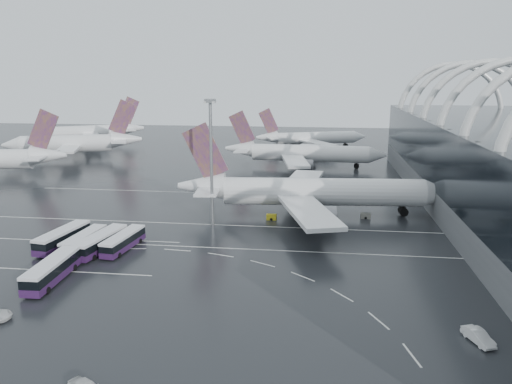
# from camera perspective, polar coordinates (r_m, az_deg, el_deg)

# --- Properties ---
(ground) EXTENTS (420.00, 420.00, 0.00)m
(ground) POSITION_cam_1_polar(r_m,az_deg,el_deg) (93.65, -2.81, -6.04)
(ground) COLOR black
(ground) RESTS_ON ground
(lane_marking_near) EXTENTS (120.00, 0.25, 0.01)m
(lane_marking_near) POSITION_cam_1_polar(r_m,az_deg,el_deg) (91.80, -3.03, -6.45)
(lane_marking_near) COLOR silver
(lane_marking_near) RESTS_ON ground
(lane_marking_mid) EXTENTS (120.00, 0.25, 0.01)m
(lane_marking_mid) POSITION_cam_1_polar(r_m,az_deg,el_deg) (104.88, -1.68, -3.87)
(lane_marking_mid) COLOR silver
(lane_marking_mid) RESTS_ON ground
(lane_marking_far) EXTENTS (120.00, 0.25, 0.01)m
(lane_marking_far) POSITION_cam_1_polar(r_m,az_deg,el_deg) (131.61, 0.19, -0.26)
(lane_marking_far) COLOR silver
(lane_marking_far) RESTS_ON ground
(bus_bay_line_south) EXTENTS (28.00, 0.25, 0.01)m
(bus_bay_line_south) POSITION_cam_1_polar(r_m,az_deg,el_deg) (87.00, -20.68, -8.49)
(bus_bay_line_south) COLOR silver
(bus_bay_line_south) RESTS_ON ground
(bus_bay_line_north) EXTENTS (28.00, 0.25, 0.01)m
(bus_bay_line_north) POSITION_cam_1_polar(r_m,az_deg,el_deg) (100.47, -16.48, -5.22)
(bus_bay_line_north) COLOR silver
(bus_bay_line_north) RESTS_ON ground
(airliner_main) EXTENTS (61.37, 53.67, 20.77)m
(airliner_main) POSITION_cam_1_polar(r_m,az_deg,el_deg) (112.00, 6.12, -0.06)
(airliner_main) COLOR white
(airliner_main) RESTS_ON ground
(airliner_gate_b) EXTENTS (54.41, 48.94, 18.91)m
(airliner_gate_b) POSITION_cam_1_polar(r_m,az_deg,el_deg) (169.28, 5.21, 4.40)
(airliner_gate_b) COLOR white
(airliner_gate_b) RESTS_ON ground
(airliner_gate_c) EXTENTS (47.13, 42.97, 17.32)m
(airliner_gate_c) POSITION_cam_1_polar(r_m,az_deg,el_deg) (212.26, 6.19, 6.11)
(airliner_gate_c) COLOR white
(airliner_gate_c) RESTS_ON ground
(jet_remote_mid) EXTENTS (49.28, 40.06, 21.80)m
(jet_remote_mid) POSITION_cam_1_polar(r_m,az_deg,el_deg) (197.84, -19.88, 5.23)
(jet_remote_mid) COLOR white
(jet_remote_mid) RESTS_ON ground
(jet_remote_far) EXTENTS (44.70, 36.62, 20.95)m
(jet_remote_far) POSITION_cam_1_polar(r_m,az_deg,el_deg) (235.32, -18.26, 6.49)
(jet_remote_far) COLOR white
(jet_remote_far) RESTS_ON ground
(bus_row_near_a) EXTENTS (4.87, 13.67, 3.29)m
(bus_row_near_a) POSITION_cam_1_polar(r_m,az_deg,el_deg) (98.48, -21.24, -4.87)
(bus_row_near_a) COLOR #2C123B
(bus_row_near_a) RESTS_ON ground
(bus_row_near_b) EXTENTS (3.75, 12.28, 2.98)m
(bus_row_near_b) POSITION_cam_1_polar(r_m,az_deg,el_deg) (95.87, -19.07, -5.29)
(bus_row_near_b) COLOR #2C123B
(bus_row_near_b) RESTS_ON ground
(bus_row_near_c) EXTENTS (5.13, 13.49, 3.24)m
(bus_row_near_c) POSITION_cam_1_polar(r_m,az_deg,el_deg) (93.86, -17.34, -5.46)
(bus_row_near_c) COLOR #2C123B
(bus_row_near_c) RESTS_ON ground
(bus_row_near_d) EXTENTS (4.21, 12.38, 2.99)m
(bus_row_near_d) POSITION_cam_1_polar(r_m,az_deg,el_deg) (93.64, -14.93, -5.44)
(bus_row_near_d) COLOR #2C123B
(bus_row_near_d) RESTS_ON ground
(bus_row_far_b) EXTENTS (3.62, 13.73, 3.36)m
(bus_row_far_b) POSITION_cam_1_polar(r_m,az_deg,el_deg) (83.32, -22.28, -8.25)
(bus_row_far_b) COLOR #2C123B
(bus_row_far_b) RESTS_ON ground
(van_curve_c) EXTENTS (3.23, 4.93, 1.53)m
(van_curve_c) POSITION_cam_1_polar(r_m,az_deg,el_deg) (67.06, 24.07, -14.83)
(van_curve_c) COLOR silver
(van_curve_c) RESTS_ON ground
(floodlight_mast) EXTENTS (2.01, 2.01, 26.20)m
(floodlight_mast) POSITION_cam_1_polar(r_m,az_deg,el_deg) (102.28, -5.16, 5.11)
(floodlight_mast) COLOR gray
(floodlight_mast) RESTS_ON ground
(gse_cart_belly_c) EXTENTS (2.18, 1.29, 1.19)m
(gse_cart_belly_c) POSITION_cam_1_polar(r_m,az_deg,el_deg) (109.01, 1.78, -2.87)
(gse_cart_belly_c) COLOR gold
(gse_cart_belly_c) RESTS_ON ground
(gse_cart_belly_d) EXTENTS (2.12, 1.25, 1.16)m
(gse_cart_belly_d) POSITION_cam_1_polar(r_m,az_deg,el_deg) (112.51, 12.41, -2.67)
(gse_cart_belly_d) COLOR slate
(gse_cart_belly_d) RESTS_ON ground
(gse_cart_belly_e) EXTENTS (1.98, 1.17, 1.08)m
(gse_cart_belly_e) POSITION_cam_1_polar(r_m,az_deg,el_deg) (120.78, 7.34, -1.37)
(gse_cart_belly_e) COLOR gold
(gse_cart_belly_e) RESTS_ON ground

